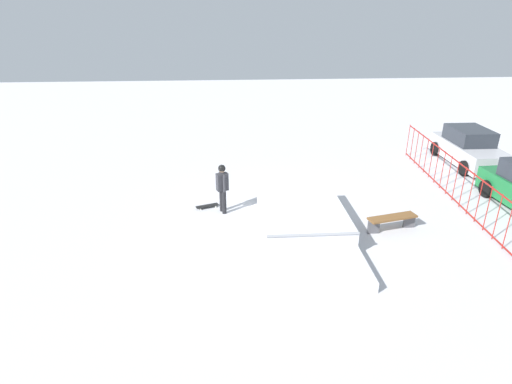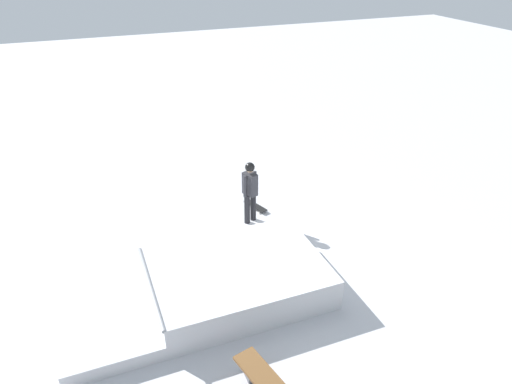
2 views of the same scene
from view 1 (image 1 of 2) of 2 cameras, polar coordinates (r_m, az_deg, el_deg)
name	(u,v)px [view 1 (image 1 of 2)]	position (r m, az deg, el deg)	size (l,w,h in m)	color
ground_plane	(285,216)	(14.40, 3.88, -3.24)	(60.00, 60.00, 0.00)	silver
skate_ramp	(304,225)	(13.20, 6.53, -4.42)	(5.41, 2.62, 0.74)	silver
skater	(222,185)	(14.27, -4.55, 0.94)	(0.41, 0.43, 1.73)	black
skateboard	(207,206)	(15.01, -6.58, -1.86)	(0.46, 0.82, 0.09)	black
perimeter_fence	(467,190)	(16.12, 26.46, 0.23)	(12.04, 0.88, 1.50)	maroon
park_bench	(392,220)	(13.98, 17.84, -3.61)	(0.76, 1.65, 0.48)	brown
parked_car_silver	(469,148)	(21.23, 26.70, 5.26)	(4.11, 1.94, 1.60)	#B7B7BC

